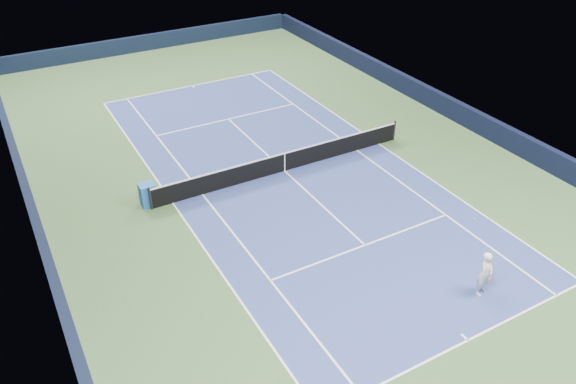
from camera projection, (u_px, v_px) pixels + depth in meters
ground at (285, 171)px, 26.27m from camera, size 40.00×40.00×0.00m
wall_far at (152, 42)px, 40.48m from camera, size 22.00×0.35×1.10m
wall_right at (459, 112)px, 30.41m from camera, size 0.35×40.00×1.10m
wall_left at (38, 229)px, 21.53m from camera, size 0.35×40.00×1.10m
court_surface at (285, 171)px, 26.27m from camera, size 10.97×23.77×0.01m
baseline_far at (192, 86)px, 34.96m from camera, size 10.97×0.08×0.00m
baseline_near at (468, 340)px, 17.57m from camera, size 10.97×0.08×0.00m
sideline_doubles_right at (379, 144)px, 28.52m from camera, size 0.08×23.77×0.00m
sideline_doubles_left at (173, 203)px, 24.02m from camera, size 0.08×23.77×0.00m
sideline_singles_right at (357, 150)px, 27.95m from camera, size 0.08×23.77×0.00m
sideline_singles_left at (203, 194)px, 24.58m from camera, size 0.08×23.77×0.00m
service_line_far at (228, 119)px, 30.95m from camera, size 8.23×0.08×0.00m
service_line_near at (365, 245)px, 21.58m from camera, size 8.23×0.08×0.00m
center_service_line at (285, 171)px, 26.27m from camera, size 0.08×12.80×0.00m
center_mark_far at (193, 86)px, 34.85m from camera, size 0.08×0.30×0.00m
center_mark_near at (465, 337)px, 17.68m from camera, size 0.08×0.30×0.00m
tennis_net at (285, 162)px, 26.00m from camera, size 12.90×0.10×1.07m
sponsor_cube at (148, 195)px, 23.64m from camera, size 0.64×0.57×1.02m
tennis_player at (485, 274)px, 18.93m from camera, size 0.83×1.33×2.50m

